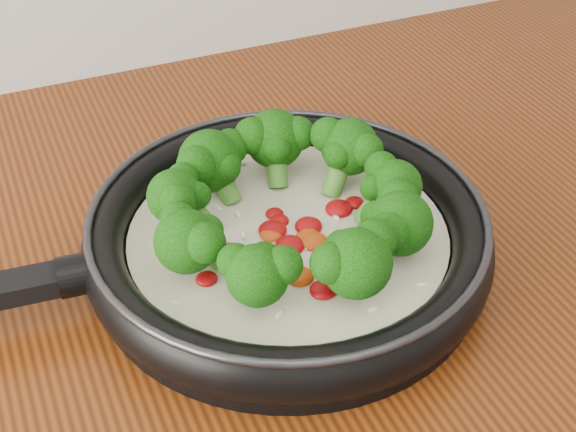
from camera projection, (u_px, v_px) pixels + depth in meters
name	position (u px, v px, depth m)	size (l,w,h in m)	color
skillet	(285.00, 232.00, 0.64)	(0.52, 0.35, 0.09)	black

